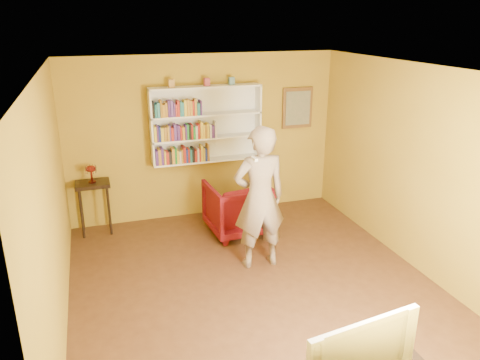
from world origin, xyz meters
name	(u,v)px	position (x,y,z in m)	size (l,w,h in m)	color
room_shell	(255,213)	(0.00, 0.00, 1.02)	(5.30, 5.80, 2.88)	#442816
bookshelf	(205,124)	(0.00, 2.41, 1.59)	(1.80, 0.29, 1.23)	white
books_row_lower	(181,155)	(-0.44, 2.31, 1.13)	(0.87, 0.19, 0.27)	#492776
books_row_middle	(185,132)	(-0.36, 2.30, 1.51)	(1.00, 0.19, 0.27)	gold
books_row_upper	(176,109)	(-0.49, 2.30, 1.89)	(0.77, 0.18, 0.26)	black
ornament_left	(171,83)	(-0.54, 2.35, 2.28)	(0.09, 0.09, 0.12)	#A3762E
ornament_centre	(207,82)	(0.02, 2.35, 2.27)	(0.09, 0.09, 0.12)	#8E2F3F
ornament_right	(231,81)	(0.43, 2.35, 2.27)	(0.09, 0.09, 0.12)	slate
framed_painting	(297,108)	(1.65, 2.46, 1.75)	(0.55, 0.05, 0.70)	brown
console_table	(93,191)	(-1.85, 2.25, 0.70)	(0.51, 0.39, 0.84)	black
ruby_lustre	(91,170)	(-1.85, 2.25, 1.03)	(0.17, 0.17, 0.27)	maroon
armchair	(237,207)	(0.28, 1.58, 0.42)	(0.89, 0.92, 0.84)	#4F0510
person	(260,198)	(0.25, 0.52, 0.98)	(0.71, 0.47, 1.96)	#7E6B5C
game_remote	(254,159)	(0.07, 0.24, 1.62)	(0.04, 0.15, 0.04)	white
television	(354,346)	(0.03, -2.25, 0.79)	(1.03, 0.13, 0.59)	black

